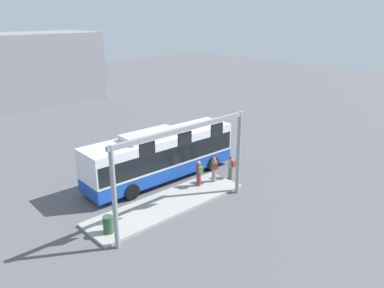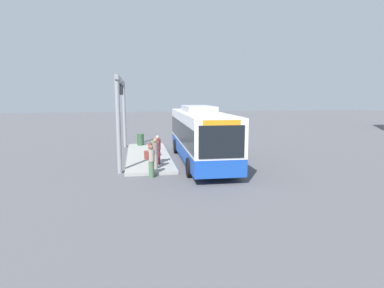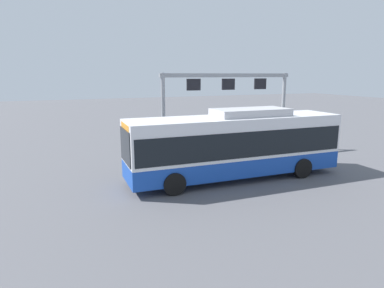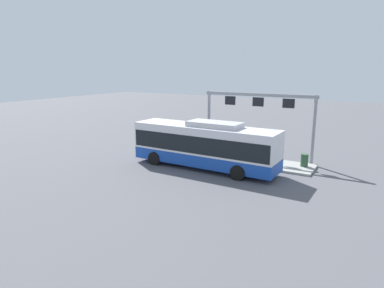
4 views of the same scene
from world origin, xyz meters
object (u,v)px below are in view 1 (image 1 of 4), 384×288
object	(u,v)px
person_waiting_near	(199,173)
person_waiting_mid	(214,169)
trash_bin	(108,224)
person_boarding	(231,167)
bus_main	(161,153)

from	to	relation	value
person_waiting_near	person_waiting_mid	distance (m)	1.20
person_waiting_near	trash_bin	world-z (taller)	person_waiting_near
person_boarding	person_waiting_near	world-z (taller)	person_waiting_near
person_boarding	person_waiting_near	distance (m)	2.54
bus_main	person_waiting_near	world-z (taller)	bus_main
person_waiting_near	trash_bin	xyz separation A→B (m)	(-7.12, -0.86, -0.44)
person_boarding	person_waiting_mid	world-z (taller)	person_waiting_mid
bus_main	person_boarding	size ratio (longest dim) A/B	6.49
bus_main	person_waiting_mid	bearing A→B (deg)	-54.07
trash_bin	person_waiting_near	bearing A→B (deg)	6.91
bus_main	person_waiting_mid	xyz separation A→B (m)	(2.04, -2.95, -0.76)
person_boarding	person_waiting_mid	xyz separation A→B (m)	(-1.31, 0.28, 0.16)
person_waiting_near	person_boarding	bearing A→B (deg)	-84.85
bus_main	person_waiting_mid	world-z (taller)	bus_main
person_waiting_mid	trash_bin	bearing A→B (deg)	124.18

